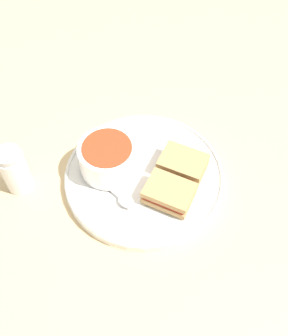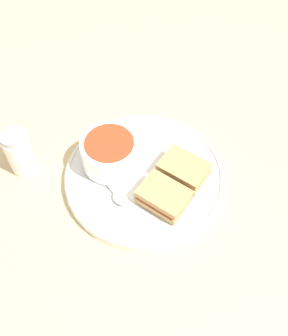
# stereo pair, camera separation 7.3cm
# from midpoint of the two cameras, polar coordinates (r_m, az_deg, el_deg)

# --- Properties ---
(ground_plane) EXTENTS (2.40, 2.40, 0.00)m
(ground_plane) POSITION_cam_midpoint_polar(r_m,az_deg,el_deg) (0.76, -2.74, -1.84)
(ground_plane) COLOR #D1B27F
(plate) EXTENTS (0.30, 0.30, 0.02)m
(plate) POSITION_cam_midpoint_polar(r_m,az_deg,el_deg) (0.75, -2.77, -1.37)
(plate) COLOR white
(plate) RESTS_ON ground_plane
(soup_bowl) EXTENTS (0.11, 0.11, 0.06)m
(soup_bowl) POSITION_cam_midpoint_polar(r_m,az_deg,el_deg) (0.73, -8.09, 1.34)
(soup_bowl) COLOR white
(soup_bowl) RESTS_ON plate
(spoon) EXTENTS (0.03, 0.10, 0.01)m
(spoon) POSITION_cam_midpoint_polar(r_m,az_deg,el_deg) (0.71, -5.95, -4.73)
(spoon) COLOR silver
(spoon) RESTS_ON plate
(sandwich_half_near) EXTENTS (0.07, 0.09, 0.03)m
(sandwich_half_near) POSITION_cam_midpoint_polar(r_m,az_deg,el_deg) (0.69, 0.70, -3.88)
(sandwich_half_near) COLOR tan
(sandwich_half_near) RESTS_ON plate
(sandwich_half_far) EXTENTS (0.07, 0.09, 0.03)m
(sandwich_half_far) POSITION_cam_midpoint_polar(r_m,az_deg,el_deg) (0.73, 2.86, 0.39)
(sandwich_half_far) COLOR tan
(sandwich_half_far) RESTS_ON plate
(salt_shaker) EXTENTS (0.05, 0.05, 0.10)m
(salt_shaker) POSITION_cam_midpoint_polar(r_m,az_deg,el_deg) (0.76, -20.92, -0.47)
(salt_shaker) COLOR silver
(salt_shaker) RESTS_ON ground_plane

